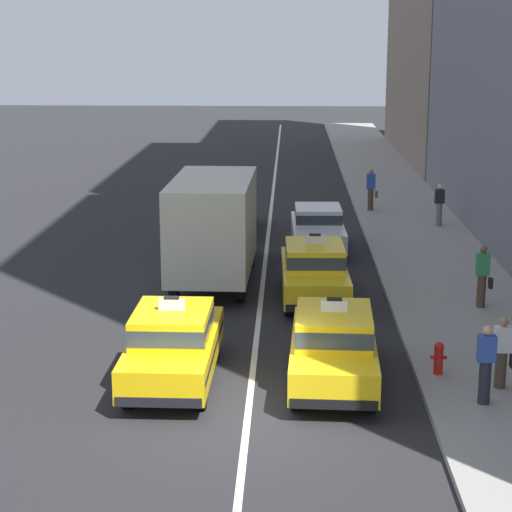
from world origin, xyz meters
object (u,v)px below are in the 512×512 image
(pedestrian_mid_block, at_px, (502,353))
(fire_hydrant, at_px, (439,357))
(taxi_left_nearest, at_px, (173,343))
(pedestrian_by_storefront, at_px, (371,189))
(taxi_right_second, at_px, (314,270))
(pedestrian_far_corner, at_px, (483,276))
(taxi_right_nearest, at_px, (333,345))
(taxi_left_third, at_px, (229,209))
(pedestrian_trailing, at_px, (439,205))
(box_truck_left_second, at_px, (215,223))
(sedan_right_third, at_px, (318,227))
(pedestrian_near_crosswalk, at_px, (486,364))

(pedestrian_mid_block, xyz_separation_m, fire_hydrant, (-1.19, 0.76, -0.38))
(taxi_left_nearest, height_order, fire_hydrant, taxi_left_nearest)
(pedestrian_by_storefront, height_order, fire_hydrant, pedestrian_by_storefront)
(taxi_right_second, distance_m, pedestrian_far_corner, 4.64)
(pedestrian_mid_block, distance_m, fire_hydrant, 1.46)
(taxi_right_nearest, xyz_separation_m, pedestrian_by_storefront, (2.45, 19.38, 0.15))
(taxi_left_third, bearing_deg, taxi_right_second, -71.89)
(pedestrian_by_storefront, height_order, pedestrian_trailing, pedestrian_by_storefront)
(box_truck_left_second, distance_m, taxi_right_nearest, 9.14)
(pedestrian_mid_block, bearing_deg, box_truck_left_second, 126.73)
(sedan_right_third, bearing_deg, taxi_left_third, 136.56)
(taxi_left_third, distance_m, taxi_right_nearest, 15.95)
(taxi_right_nearest, bearing_deg, taxi_left_nearest, -179.60)
(pedestrian_by_storefront, distance_m, pedestrian_trailing, 3.94)
(taxi_right_nearest, bearing_deg, pedestrian_far_corner, 51.55)
(pedestrian_near_crosswalk, height_order, pedestrian_trailing, pedestrian_near_crosswalk)
(pedestrian_trailing, bearing_deg, fire_hydrant, -98.87)
(sedan_right_third, height_order, pedestrian_near_crosswalk, pedestrian_near_crosswalk)
(fire_hydrant, bearing_deg, taxi_right_second, 112.74)
(taxi_left_nearest, height_order, taxi_right_nearest, same)
(pedestrian_near_crosswalk, height_order, pedestrian_by_storefront, pedestrian_by_storefront)
(box_truck_left_second, height_order, pedestrian_mid_block, box_truck_left_second)
(box_truck_left_second, height_order, taxi_right_nearest, box_truck_left_second)
(fire_hydrant, bearing_deg, pedestrian_trailing, 81.13)
(pedestrian_near_crosswalk, bearing_deg, taxi_right_nearest, 155.11)
(box_truck_left_second, height_order, pedestrian_trailing, box_truck_left_second)
(pedestrian_mid_block, distance_m, pedestrian_by_storefront, 19.92)
(pedestrian_far_corner, bearing_deg, pedestrian_trailing, 87.19)
(pedestrian_near_crosswalk, bearing_deg, taxi_left_third, 110.21)
(pedestrian_by_storefront, xyz_separation_m, pedestrian_far_corner, (1.83, -14.00, -0.02))
(taxi_right_second, bearing_deg, pedestrian_by_storefront, 78.26)
(taxi_left_third, relative_size, taxi_right_second, 1.00)
(taxi_left_nearest, distance_m, taxi_right_nearest, 3.47)
(pedestrian_near_crosswalk, height_order, pedestrian_mid_block, pedestrian_near_crosswalk)
(taxi_left_third, relative_size, fire_hydrant, 6.29)
(pedestrian_by_storefront, bearing_deg, fire_hydrant, -90.41)
(sedan_right_third, distance_m, pedestrian_mid_block, 13.45)
(pedestrian_near_crosswalk, xyz_separation_m, pedestrian_by_storefront, (-0.53, 20.76, 0.04))
(sedan_right_third, distance_m, pedestrian_by_storefront, 7.31)
(taxi_left_nearest, bearing_deg, taxi_left_third, 89.30)
(taxi_left_third, distance_m, pedestrian_near_crosswalk, 18.10)
(box_truck_left_second, bearing_deg, taxi_left_third, 90.39)
(taxi_right_second, height_order, fire_hydrant, taxi_right_second)
(taxi_left_nearest, bearing_deg, taxi_right_nearest, 0.40)
(taxi_left_third, height_order, taxi_right_nearest, same)
(box_truck_left_second, bearing_deg, taxi_right_nearest, -69.22)
(pedestrian_by_storefront, bearing_deg, pedestrian_near_crosswalk, -88.54)
(sedan_right_third, bearing_deg, taxi_left_nearest, -105.58)
(pedestrian_near_crosswalk, distance_m, fire_hydrant, 1.81)
(taxi_right_nearest, relative_size, pedestrian_by_storefront, 2.64)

